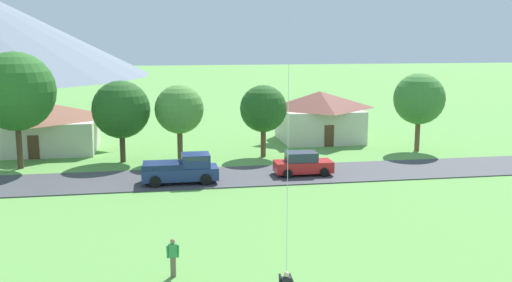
% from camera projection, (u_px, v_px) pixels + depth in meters
% --- Properties ---
extents(road_strip, '(160.00, 6.29, 0.08)m').
position_uv_depth(road_strip, '(212.00, 177.00, 42.13)').
color(road_strip, '#424247').
rests_on(road_strip, ground).
extents(house_leftmost, '(8.08, 7.10, 4.84)m').
position_uv_depth(house_leftmost, '(319.00, 115.00, 56.91)').
color(house_leftmost, beige).
rests_on(house_leftmost, ground).
extents(house_left_center, '(10.27, 8.22, 4.40)m').
position_uv_depth(house_left_center, '(41.00, 125.00, 51.88)').
color(house_left_center, beige).
rests_on(house_left_center, ground).
extents(tree_near_left, '(3.96, 3.96, 6.23)m').
position_uv_depth(tree_near_left, '(179.00, 109.00, 47.26)').
color(tree_near_left, brown).
rests_on(tree_near_left, ground).
extents(tree_left_of_center, '(4.49, 4.49, 6.91)m').
position_uv_depth(tree_left_of_center, '(419.00, 99.00, 51.37)').
color(tree_left_of_center, brown).
rests_on(tree_left_of_center, ground).
extents(tree_center, '(6.00, 6.00, 8.96)m').
position_uv_depth(tree_center, '(15.00, 91.00, 44.19)').
color(tree_center, '#4C3823').
rests_on(tree_center, ground).
extents(tree_right_of_center, '(3.95, 3.95, 6.07)m').
position_uv_depth(tree_right_of_center, '(263.00, 109.00, 48.93)').
color(tree_right_of_center, brown).
rests_on(tree_right_of_center, ground).
extents(tree_near_right, '(4.63, 4.63, 6.61)m').
position_uv_depth(tree_near_right, '(121.00, 110.00, 46.78)').
color(tree_near_right, '#4C3823').
rests_on(tree_near_right, ground).
extents(parked_car_red_mid_west, '(4.23, 2.13, 1.68)m').
position_uv_depth(parked_car_red_mid_west, '(303.00, 164.00, 42.73)').
color(parked_car_red_mid_west, red).
rests_on(parked_car_red_mid_west, road_strip).
extents(pickup_truck_navy_west_side, '(5.20, 2.33, 1.99)m').
position_uv_depth(pickup_truck_navy_west_side, '(182.00, 169.00, 40.32)').
color(pickup_truck_navy_west_side, navy).
rests_on(pickup_truck_navy_west_side, road_strip).
extents(watcher_person, '(0.56, 0.24, 1.68)m').
position_uv_depth(watcher_person, '(173.00, 257.00, 24.65)').
color(watcher_person, '#70604C').
rests_on(watcher_person, ground).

